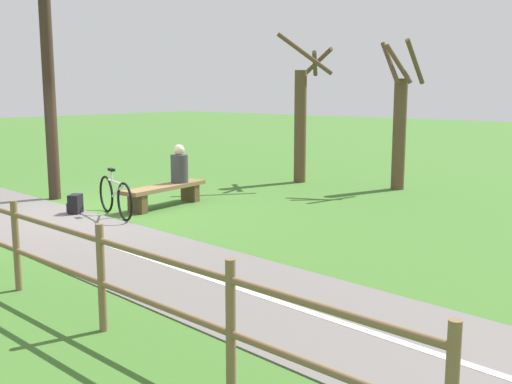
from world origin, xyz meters
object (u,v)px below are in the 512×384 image
at_px(bicycle, 115,197).
at_px(tree_far_left, 400,125).
at_px(tree_mid_field, 48,82).
at_px(backpack, 75,204).
at_px(bench, 165,191).
at_px(person_seated, 179,166).
at_px(tree_near_bench, 302,118).

xyz_separation_m(bicycle, tree_far_left, (-6.27, 2.51, 1.14)).
bearing_deg(tree_mid_field, bicycle, 83.92).
bearing_deg(tree_far_left, backpack, -26.24).
bearing_deg(tree_mid_field, bench, 110.82).
bearing_deg(tree_far_left, bench, -26.58).
bearing_deg(bench, tree_far_left, 147.67).
relative_size(bench, person_seated, 2.64).
height_order(person_seated, backpack, person_seated).
distance_m(tree_near_bench, tree_mid_field, 6.10).
distance_m(bench, tree_far_left, 5.77).
distance_m(person_seated, backpack, 2.24).
bearing_deg(backpack, tree_near_bench, 171.86).
bearing_deg(tree_near_bench, bench, -1.51).
bearing_deg(person_seated, backpack, -24.80).
distance_m(bench, tree_mid_field, 3.48).
bearing_deg(tree_mid_field, backpack, 70.33).
height_order(tree_near_bench, tree_mid_field, tree_mid_field).
bearing_deg(person_seated, bicycle, -3.67).
bearing_deg(bicycle, bench, 107.59).
bearing_deg(person_seated, bench, 0.00).
bearing_deg(tree_far_left, bicycle, -21.78).
height_order(person_seated, tree_mid_field, tree_mid_field).
relative_size(person_seated, bicycle, 0.48).
bearing_deg(bench, bicycle, -5.00).
height_order(tree_far_left, tree_near_bench, tree_near_bench).
bearing_deg(bicycle, backpack, -137.67).
xyz_separation_m(backpack, tree_near_bench, (-6.06, 0.87, 1.45)).
xyz_separation_m(tree_near_bench, tree_mid_field, (5.42, -2.64, 0.87)).
xyz_separation_m(bicycle, backpack, (0.36, -0.76, -0.19)).
xyz_separation_m(tree_far_left, tree_mid_field, (6.00, -5.05, 0.99)).
distance_m(bicycle, backpack, 0.87).
height_order(bicycle, tree_far_left, tree_far_left).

